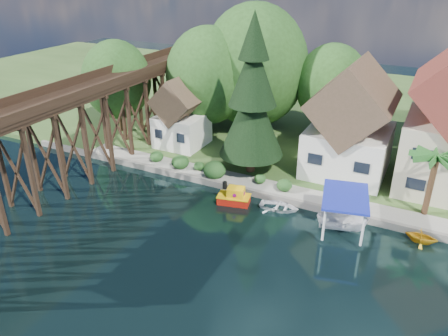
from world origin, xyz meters
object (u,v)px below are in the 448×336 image
at_px(boat_canopy, 343,216).
at_px(boat_yellow, 422,235).
at_px(palm_tree, 437,159).
at_px(trestle_bridge, 85,122).
at_px(boat_white_a, 279,206).
at_px(conifer, 252,99).
at_px(tugboat, 234,197).
at_px(shed, 181,117).
at_px(house_left, 350,127).

height_order(boat_canopy, boat_yellow, boat_canopy).
height_order(palm_tree, boat_yellow, palm_tree).
bearing_deg(trestle_bridge, boat_white_a, 4.84).
bearing_deg(boat_canopy, trestle_bridge, -178.20).
xyz_separation_m(trestle_bridge, boat_yellow, (30.82, 1.92, -4.73)).
relative_size(palm_tree, boat_white_a, 1.67).
bearing_deg(conifer, tugboat, -80.73).
distance_m(boat_white_a, boat_canopy, 5.72).
distance_m(shed, tugboat, 13.89).
relative_size(house_left, palm_tree, 1.93).
bearing_deg(boat_yellow, boat_canopy, 104.53).
height_order(conifer, boat_white_a, conifer).
relative_size(trestle_bridge, boat_white_a, 12.89).
distance_m(trestle_bridge, house_left, 25.42).
distance_m(house_left, shed, 18.11).
distance_m(shed, boat_yellow, 27.05).
bearing_deg(palm_tree, shed, 171.60).
bearing_deg(conifer, boat_white_a, -45.36).
distance_m(house_left, tugboat, 13.25).
bearing_deg(palm_tree, tugboat, -162.88).
height_order(shed, conifer, conifer).
xyz_separation_m(house_left, boat_canopy, (2.02, -10.04, -3.76)).
distance_m(house_left, boat_canopy, 10.91).
bearing_deg(conifer, palm_tree, -3.66).
bearing_deg(tugboat, boat_white_a, 11.42).
relative_size(house_left, conifer, 0.72).
bearing_deg(boat_white_a, tugboat, 95.56).
relative_size(shed, boat_canopy, 1.41).
xyz_separation_m(palm_tree, boat_white_a, (-11.26, -3.88, -5.13)).
bearing_deg(boat_canopy, shed, 156.90).
bearing_deg(house_left, boat_canopy, -78.61).
bearing_deg(tugboat, conifer, 99.27).
xyz_separation_m(boat_white_a, boat_canopy, (5.56, -0.86, 1.02)).
bearing_deg(boat_yellow, tugboat, 97.46).
bearing_deg(boat_white_a, house_left, -26.95).
bearing_deg(shed, tugboat, -38.82).
bearing_deg(shed, boat_white_a, -27.98).
distance_m(house_left, conifer, 9.80).
relative_size(trestle_bridge, boat_canopy, 7.92).
height_order(shed, boat_white_a, shed).
xyz_separation_m(shed, conifer, (9.60, -2.76, 4.01)).
xyz_separation_m(trestle_bridge, boat_canopy, (25.02, 0.79, -3.97)).
distance_m(palm_tree, boat_yellow, 6.06).
bearing_deg(tugboat, boat_yellow, 4.00).
bearing_deg(house_left, conifer, -153.07).
bearing_deg(palm_tree, trestle_bridge, -169.79).
height_order(palm_tree, tugboat, palm_tree).
xyz_separation_m(trestle_bridge, conifer, (14.60, 6.56, 2.49)).
height_order(shed, boat_canopy, shed).
xyz_separation_m(trestle_bridge, tugboat, (15.53, 0.85, -4.73)).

